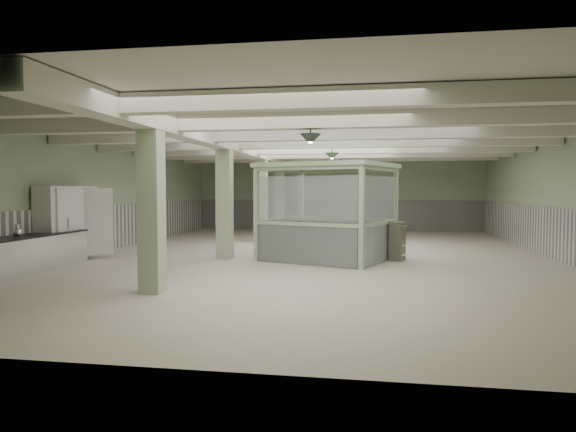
% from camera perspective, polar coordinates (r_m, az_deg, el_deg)
% --- Properties ---
extents(floor, '(20.00, 20.00, 0.00)m').
position_cam_1_polar(floor, '(15.66, 2.87, -4.47)').
color(floor, silver).
rests_on(floor, ground).
extents(ceiling, '(14.00, 20.00, 0.02)m').
position_cam_1_polar(ceiling, '(15.60, 2.91, 8.75)').
color(ceiling, beige).
rests_on(ceiling, wall_back).
extents(wall_back, '(14.00, 0.02, 3.60)m').
position_cam_1_polar(wall_back, '(25.49, 5.45, 2.46)').
color(wall_back, '#9EB08D').
rests_on(wall_back, floor).
extents(wall_front, '(14.00, 0.02, 3.60)m').
position_cam_1_polar(wall_front, '(5.71, -8.61, 0.61)').
color(wall_front, '#9EB08D').
rests_on(wall_front, floor).
extents(wall_left, '(0.02, 20.00, 3.60)m').
position_cam_1_polar(wall_left, '(17.74, -20.20, 2.06)').
color(wall_left, '#9EB08D').
rests_on(wall_left, floor).
extents(wall_right, '(0.02, 20.00, 3.60)m').
position_cam_1_polar(wall_right, '(16.29, 28.18, 1.82)').
color(wall_right, '#9EB08D').
rests_on(wall_right, floor).
extents(wainscot_left, '(0.05, 19.90, 1.50)m').
position_cam_1_polar(wainscot_left, '(17.77, -20.07, -1.33)').
color(wainscot_left, silver).
rests_on(wainscot_left, floor).
extents(wainscot_right, '(0.05, 19.90, 1.50)m').
position_cam_1_polar(wainscot_right, '(16.33, 28.01, -1.87)').
color(wainscot_right, silver).
rests_on(wainscot_right, floor).
extents(wainscot_back, '(13.90, 0.05, 1.50)m').
position_cam_1_polar(wainscot_back, '(25.49, 5.44, 0.10)').
color(wainscot_back, silver).
rests_on(wainscot_back, floor).
extents(girder, '(0.45, 19.90, 0.40)m').
position_cam_1_polar(girder, '(16.06, -6.07, 7.79)').
color(girder, beige).
rests_on(girder, ceiling).
extents(beam_a, '(13.90, 0.35, 0.32)m').
position_cam_1_polar(beam_a, '(8.23, -3.18, 12.68)').
color(beam_a, beige).
rests_on(beam_a, ceiling).
extents(beam_b, '(13.90, 0.35, 0.32)m').
position_cam_1_polar(beam_b, '(10.66, -0.20, 10.46)').
color(beam_b, beige).
rests_on(beam_b, ceiling).
extents(beam_c, '(13.90, 0.35, 0.32)m').
position_cam_1_polar(beam_c, '(13.12, 1.65, 9.06)').
color(beam_c, beige).
rests_on(beam_c, ceiling).
extents(beam_d, '(13.90, 0.35, 0.32)m').
position_cam_1_polar(beam_d, '(15.59, 2.91, 8.09)').
color(beam_d, beige).
rests_on(beam_d, ceiling).
extents(beam_e, '(13.90, 0.35, 0.32)m').
position_cam_1_polar(beam_e, '(18.06, 3.82, 7.39)').
color(beam_e, beige).
rests_on(beam_e, ceiling).
extents(beam_f, '(13.90, 0.35, 0.32)m').
position_cam_1_polar(beam_f, '(20.55, 4.50, 6.86)').
color(beam_f, beige).
rests_on(beam_f, ceiling).
extents(beam_g, '(13.90, 0.35, 0.32)m').
position_cam_1_polar(beam_g, '(23.03, 5.04, 6.44)').
color(beam_g, beige).
rests_on(beam_g, ceiling).
extents(column_a, '(0.42, 0.42, 3.60)m').
position_cam_1_polar(column_a, '(10.35, -14.94, 1.60)').
color(column_a, '#A8BC97').
rests_on(column_a, floor).
extents(column_b, '(0.42, 0.42, 3.60)m').
position_cam_1_polar(column_b, '(15.04, -7.06, 2.08)').
color(column_b, '#A8BC97').
rests_on(column_b, floor).
extents(column_c, '(0.42, 0.42, 3.60)m').
position_cam_1_polar(column_c, '(19.89, -2.97, 2.32)').
color(column_c, '#A8BC97').
rests_on(column_c, floor).
extents(column_d, '(0.42, 0.42, 3.60)m').
position_cam_1_polar(column_d, '(23.81, -0.90, 2.43)').
color(column_d, '#A8BC97').
rests_on(column_d, floor).
extents(pendant_front, '(0.44, 0.44, 0.22)m').
position_cam_1_polar(pendant_front, '(10.55, 2.51, 8.52)').
color(pendant_front, '#2B392C').
rests_on(pendant_front, ceiling).
extents(pendant_mid, '(0.44, 0.44, 0.22)m').
position_cam_1_polar(pendant_mid, '(16.01, 4.90, 6.62)').
color(pendant_mid, '#2B392C').
rests_on(pendant_mid, ceiling).
extents(pendant_back, '(0.44, 0.44, 0.22)m').
position_cam_1_polar(pendant_back, '(20.99, 5.98, 5.76)').
color(pendant_back, '#2B392C').
rests_on(pendant_back, ceiling).
extents(prep_counter, '(0.82, 4.71, 0.91)m').
position_cam_1_polar(prep_counter, '(13.79, -27.78, -3.90)').
color(prep_counter, silver).
rests_on(prep_counter, floor).
extents(pitcher_near, '(0.23, 0.26, 0.31)m').
position_cam_1_polar(pitcher_near, '(15.02, -24.64, -1.01)').
color(pitcher_near, silver).
rests_on(pitcher_near, prep_counter).
extents(pitcher_far, '(0.28, 0.30, 0.32)m').
position_cam_1_polar(pitcher_far, '(13.52, -27.87, -1.50)').
color(pitcher_far, silver).
rests_on(pitcher_far, prep_counter).
extents(walkin_cooler, '(1.04, 2.23, 2.04)m').
position_cam_1_polar(walkin_cooler, '(15.56, -23.24, -0.98)').
color(walkin_cooler, white).
rests_on(walkin_cooler, floor).
extents(guard_booth, '(4.23, 3.92, 2.77)m').
position_cam_1_polar(guard_booth, '(14.83, 4.42, 2.27)').
color(guard_booth, '#ACC79F').
rests_on(guard_booth, floor).
extents(filing_cabinet, '(0.51, 0.60, 1.11)m').
position_cam_1_polar(filing_cabinet, '(14.93, 12.05, -2.75)').
color(filing_cabinet, '#606150').
rests_on(filing_cabinet, floor).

